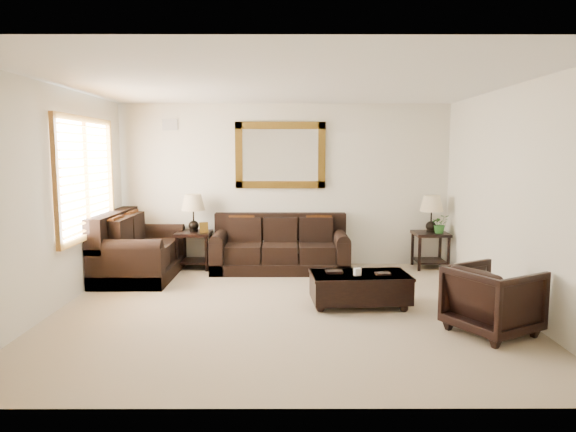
{
  "coord_description": "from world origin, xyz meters",
  "views": [
    {
      "loc": [
        0.03,
        -6.12,
        1.91
      ],
      "look_at": [
        0.05,
        0.6,
        1.06
      ],
      "focal_mm": 32.0,
      "sensor_mm": 36.0,
      "label": 1
    }
  ],
  "objects_px": {
    "end_table_right": "(431,221)",
    "armchair": "(493,297)",
    "loveseat": "(137,253)",
    "sofa": "(280,250)",
    "end_table_left": "(194,220)",
    "coffee_table": "(360,286)"
  },
  "relations": [
    {
      "from": "end_table_right",
      "to": "armchair",
      "type": "bearing_deg",
      "value": -93.71
    },
    {
      "from": "loveseat",
      "to": "armchair",
      "type": "distance_m",
      "value": 5.12
    },
    {
      "from": "sofa",
      "to": "loveseat",
      "type": "relative_size",
      "value": 1.23
    },
    {
      "from": "loveseat",
      "to": "end_table_right",
      "type": "distance_m",
      "value": 4.72
    },
    {
      "from": "sofa",
      "to": "armchair",
      "type": "xyz_separation_m",
      "value": [
        2.27,
        -2.97,
        0.07
      ]
    },
    {
      "from": "armchair",
      "to": "loveseat",
      "type": "bearing_deg",
      "value": 31.15
    },
    {
      "from": "end_table_left",
      "to": "sofa",
      "type": "bearing_deg",
      "value": -4.5
    },
    {
      "from": "loveseat",
      "to": "end_table_right",
      "type": "height_order",
      "value": "end_table_right"
    },
    {
      "from": "end_table_left",
      "to": "armchair",
      "type": "height_order",
      "value": "end_table_left"
    },
    {
      "from": "sofa",
      "to": "coffee_table",
      "type": "height_order",
      "value": "sofa"
    },
    {
      "from": "coffee_table",
      "to": "sofa",
      "type": "bearing_deg",
      "value": 112.79
    },
    {
      "from": "end_table_left",
      "to": "end_table_right",
      "type": "relative_size",
      "value": 1.02
    },
    {
      "from": "end_table_right",
      "to": "coffee_table",
      "type": "relative_size",
      "value": 0.96
    },
    {
      "from": "sofa",
      "to": "coffee_table",
      "type": "xyz_separation_m",
      "value": [
        1.01,
        -1.99,
        -0.07
      ]
    },
    {
      "from": "end_table_left",
      "to": "coffee_table",
      "type": "height_order",
      "value": "end_table_left"
    },
    {
      "from": "sofa",
      "to": "end_table_left",
      "type": "distance_m",
      "value": 1.5
    },
    {
      "from": "end_table_left",
      "to": "end_table_right",
      "type": "bearing_deg",
      "value": 0.08
    },
    {
      "from": "end_table_right",
      "to": "coffee_table",
      "type": "height_order",
      "value": "end_table_right"
    },
    {
      "from": "loveseat",
      "to": "armchair",
      "type": "xyz_separation_m",
      "value": [
        4.47,
        -2.51,
        0.03
      ]
    },
    {
      "from": "loveseat",
      "to": "coffee_table",
      "type": "xyz_separation_m",
      "value": [
        3.21,
        -1.53,
        -0.11
      ]
    },
    {
      "from": "sofa",
      "to": "loveseat",
      "type": "height_order",
      "value": "loveseat"
    },
    {
      "from": "coffee_table",
      "to": "end_table_right",
      "type": "bearing_deg",
      "value": 51.21
    }
  ]
}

